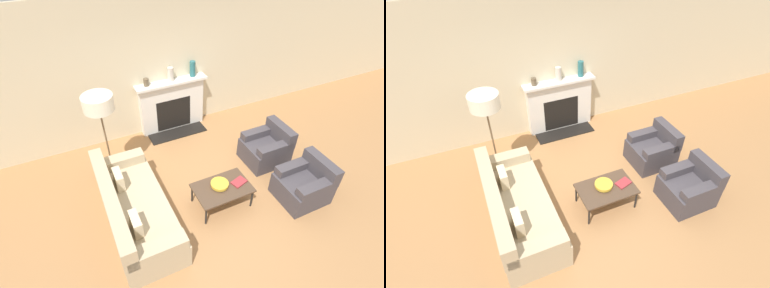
# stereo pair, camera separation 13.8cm
# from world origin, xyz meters

# --- Properties ---
(ground_plane) EXTENTS (18.00, 18.00, 0.00)m
(ground_plane) POSITION_xyz_m (0.00, 0.00, 0.00)
(ground_plane) COLOR #A87547
(wall_back) EXTENTS (18.00, 0.06, 2.90)m
(wall_back) POSITION_xyz_m (0.00, 2.49, 1.45)
(wall_back) COLOR beige
(wall_back) RESTS_ON ground_plane
(fireplace) EXTENTS (1.54, 0.59, 1.16)m
(fireplace) POSITION_xyz_m (0.15, 2.35, 0.57)
(fireplace) COLOR silver
(fireplace) RESTS_ON ground_plane
(couch) EXTENTS (0.91, 2.09, 0.86)m
(couch) POSITION_xyz_m (-1.39, 0.15, 0.32)
(couch) COLOR tan
(couch) RESTS_ON ground_plane
(armchair_near) EXTENTS (0.80, 0.72, 0.75)m
(armchair_near) POSITION_xyz_m (1.40, -0.54, 0.29)
(armchair_near) COLOR #423D42
(armchair_near) RESTS_ON ground_plane
(armchair_far) EXTENTS (0.80, 0.72, 0.75)m
(armchair_far) POSITION_xyz_m (1.40, 0.54, 0.29)
(armchair_far) COLOR #423D42
(armchair_far) RESTS_ON ground_plane
(coffee_table) EXTENTS (0.94, 0.60, 0.40)m
(coffee_table) POSITION_xyz_m (0.04, -0.09, 0.37)
(coffee_table) COLOR #4C3828
(coffee_table) RESTS_ON ground_plane
(bowl) EXTENTS (0.30, 0.30, 0.07)m
(bowl) POSITION_xyz_m (0.02, -0.04, 0.44)
(bowl) COLOR gold
(bowl) RESTS_ON coffee_table
(book) EXTENTS (0.28, 0.23, 0.02)m
(book) POSITION_xyz_m (0.35, -0.11, 0.41)
(book) COLOR #9E2D33
(book) RESTS_ON coffee_table
(floor_lamp) EXTENTS (0.50, 0.50, 1.69)m
(floor_lamp) POSITION_xyz_m (-1.45, 1.41, 1.48)
(floor_lamp) COLOR brown
(floor_lamp) RESTS_ON ground_plane
(mantel_vase_left) EXTENTS (0.11, 0.11, 0.15)m
(mantel_vase_left) POSITION_xyz_m (-0.37, 2.36, 1.24)
(mantel_vase_left) COLOR brown
(mantel_vase_left) RESTS_ON fireplace
(mantel_vase_center_left) EXTENTS (0.13, 0.13, 0.29)m
(mantel_vase_center_left) POSITION_xyz_m (0.15, 2.36, 1.31)
(mantel_vase_center_left) COLOR beige
(mantel_vase_center_left) RESTS_ON fireplace
(mantel_vase_center_right) EXTENTS (0.12, 0.12, 0.33)m
(mantel_vase_center_right) POSITION_xyz_m (0.65, 2.36, 1.33)
(mantel_vase_center_right) COLOR #28666B
(mantel_vase_center_right) RESTS_ON fireplace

